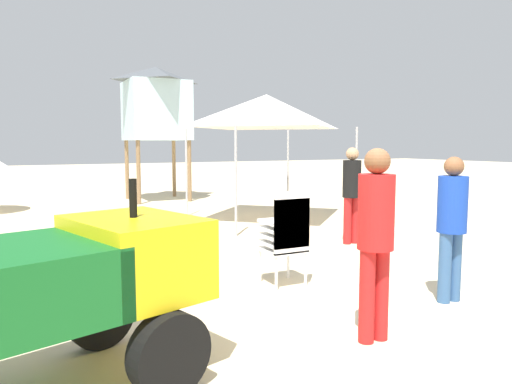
# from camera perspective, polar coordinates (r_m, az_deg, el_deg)

# --- Properties ---
(ground) EXTENTS (80.00, 80.00, 0.00)m
(ground) POSITION_cam_1_polar(r_m,az_deg,el_deg) (4.97, 9.90, -15.15)
(ground) COLOR beige
(utility_cart) EXTENTS (2.78, 1.90, 1.50)m
(utility_cart) POSITION_cam_1_polar(r_m,az_deg,el_deg) (3.59, -25.75, -10.67)
(utility_cart) COLOR #146023
(utility_cart) RESTS_ON ground
(stacked_plastic_chairs) EXTENTS (0.48, 0.48, 1.20)m
(stacked_plastic_chairs) POSITION_cam_1_polar(r_m,az_deg,el_deg) (5.91, 3.68, -4.65)
(stacked_plastic_chairs) COLOR white
(stacked_plastic_chairs) RESTS_ON ground
(surfboard_pile) EXTENTS (2.45, 0.77, 0.24)m
(surfboard_pile) POSITION_cam_1_polar(r_m,az_deg,el_deg) (7.34, -19.41, -7.56)
(surfboard_pile) COLOR yellow
(surfboard_pile) RESTS_ON ground
(lifeguard_near_left) EXTENTS (0.32, 0.32, 1.73)m
(lifeguard_near_left) POSITION_cam_1_polar(r_m,az_deg,el_deg) (4.35, 14.07, -4.58)
(lifeguard_near_left) COLOR red
(lifeguard_near_left) RESTS_ON ground
(lifeguard_near_center) EXTENTS (0.32, 0.32, 1.63)m
(lifeguard_near_center) POSITION_cam_1_polar(r_m,az_deg,el_deg) (5.72, 22.32, -3.05)
(lifeguard_near_center) COLOR #33598C
(lifeguard_near_center) RESTS_ON ground
(lifeguard_near_right) EXTENTS (0.32, 0.32, 1.70)m
(lifeguard_near_right) POSITION_cam_1_polar(r_m,az_deg,el_deg) (8.57, 11.35, 0.40)
(lifeguard_near_right) COLOR red
(lifeguard_near_right) RESTS_ON ground
(popup_canopy) EXTENTS (2.93, 2.93, 2.88)m
(popup_canopy) POSITION_cam_1_polar(r_m,az_deg,el_deg) (11.03, 1.27, 9.60)
(popup_canopy) COLOR #B2B2B7
(popup_canopy) RESTS_ON ground
(lifeguard_tower) EXTENTS (1.98, 1.98, 4.13)m
(lifeguard_tower) POSITION_cam_1_polar(r_m,az_deg,el_deg) (15.33, -11.83, 10.29)
(lifeguard_tower) COLOR olive
(lifeguard_tower) RESTS_ON ground
(cooler_box) EXTENTS (0.56, 0.34, 0.43)m
(cooler_box) POSITION_cam_1_polar(r_m,az_deg,el_deg) (7.80, 15.46, -5.90)
(cooler_box) COLOR white
(cooler_box) RESTS_ON ground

